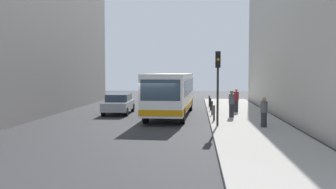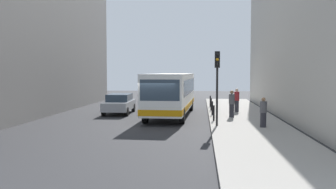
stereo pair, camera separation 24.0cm
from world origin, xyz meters
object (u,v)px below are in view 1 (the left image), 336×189
(pedestrian_far_sidewalk, at_px, (236,100))
(bus, at_px, (171,92))
(car_beside_bus, at_px, (119,103))
(bollard_mid, at_px, (212,108))
(bollard_far, at_px, (211,104))
(pedestrian_near_signal, at_px, (264,112))
(bollard_farthest, at_px, (209,101))
(pedestrian_mid_sidewalk, at_px, (232,104))
(traffic_light, at_px, (218,74))
(bollard_near, at_px, (214,113))

(pedestrian_far_sidewalk, bearing_deg, bus, -75.17)
(car_beside_bus, height_order, bollard_mid, car_beside_bus)
(bus, height_order, pedestrian_far_sidewalk, bus)
(bus, xyz_separation_m, car_beside_bus, (-4.00, 1.01, -0.94))
(bollard_far, xyz_separation_m, pedestrian_near_signal, (2.56, -8.74, 0.32))
(bollard_mid, bearing_deg, bollard_farthest, 90.00)
(car_beside_bus, xyz_separation_m, bollard_far, (6.87, 1.69, -0.16))
(car_beside_bus, relative_size, pedestrian_near_signal, 2.76)
(bollard_farthest, bearing_deg, bollard_mid, -90.00)
(pedestrian_near_signal, bearing_deg, pedestrian_far_sidewalk, -16.81)
(car_beside_bus, distance_m, bollard_far, 7.07)
(pedestrian_near_signal, bearing_deg, bollard_far, -5.62)
(bollard_mid, relative_size, pedestrian_mid_sidewalk, 0.54)
(traffic_light, bearing_deg, bus, 117.38)
(bollard_farthest, xyz_separation_m, pedestrian_near_signal, (2.56, -11.87, 0.32))
(pedestrian_mid_sidewalk, height_order, pedestrian_far_sidewalk, pedestrian_mid_sidewalk)
(bollard_far, height_order, bollard_farthest, same)
(bus, xyz_separation_m, bollard_far, (2.86, 2.69, -1.10))
(bollard_farthest, relative_size, pedestrian_far_sidewalk, 0.54)
(bus, relative_size, car_beside_bus, 2.50)
(bollard_farthest, bearing_deg, pedestrian_near_signal, -77.83)
(pedestrian_mid_sidewalk, bearing_deg, bollard_far, 155.89)
(bollard_near, distance_m, bollard_farthest, 9.39)
(bollard_mid, bearing_deg, bollard_far, 90.00)
(bollard_farthest, height_order, pedestrian_mid_sidewalk, pedestrian_mid_sidewalk)
(bollard_farthest, xyz_separation_m, pedestrian_far_sidewalk, (1.86, -4.10, 0.40))
(bus, relative_size, pedestrian_mid_sidewalk, 6.29)
(pedestrian_far_sidewalk, bearing_deg, pedestrian_near_signal, -0.04)
(bollard_far, bearing_deg, pedestrian_near_signal, -73.67)
(car_beside_bus, xyz_separation_m, bollard_near, (6.87, -4.57, -0.16))
(bus, relative_size, bollard_near, 11.70)
(car_beside_bus, distance_m, bollard_mid, 7.02)
(bollard_farthest, relative_size, pedestrian_mid_sidewalk, 0.54)
(car_beside_bus, xyz_separation_m, bollard_mid, (6.87, -1.44, -0.16))
(car_beside_bus, height_order, bollard_near, car_beside_bus)
(pedestrian_near_signal, bearing_deg, bus, 19.94)
(bus, relative_size, bollard_mid, 11.70)
(traffic_light, height_order, bollard_mid, traffic_light)
(bollard_mid, bearing_deg, pedestrian_near_signal, -65.48)
(pedestrian_near_signal, height_order, pedestrian_mid_sidewalk, pedestrian_mid_sidewalk)
(traffic_light, xyz_separation_m, pedestrian_mid_sidewalk, (1.13, 4.05, -1.97))
(pedestrian_near_signal, bearing_deg, traffic_light, 60.50)
(bollard_far, bearing_deg, pedestrian_far_sidewalk, -27.57)
(car_beside_bus, bearing_deg, bollard_far, -167.52)
(pedestrian_mid_sidewalk, bearing_deg, car_beside_bus, -148.10)
(bus, xyz_separation_m, bollard_mid, (2.86, -0.43, -1.10))
(bus, bearing_deg, pedestrian_mid_sidewalk, 160.07)
(car_beside_bus, height_order, pedestrian_far_sidewalk, pedestrian_far_sidewalk)
(car_beside_bus, bearing_deg, bollard_near, 145.02)
(pedestrian_near_signal, height_order, pedestrian_far_sidewalk, pedestrian_far_sidewalk)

